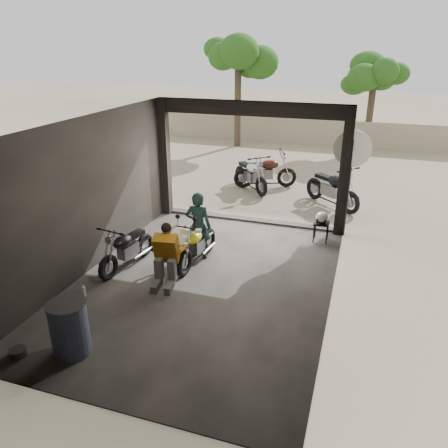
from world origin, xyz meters
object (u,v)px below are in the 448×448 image
Objects in this scene: main_bike at (197,241)px; outside_bike_b at (265,169)px; outside_bike_c at (333,186)px; rider at (198,226)px; outside_bike_a at (251,172)px; mechanic at (165,258)px; helmet at (322,217)px; left_bike at (126,246)px; stool at (321,225)px; oil_drum at (70,329)px; sign_post at (351,165)px.

outside_bike_b reaches higher than main_bike.
rider is (-2.52, -4.39, 0.14)m from outside_bike_c.
outside_bike_b is at bearing 4.81° from outside_bike_a.
rider is at bearing 73.62° from mechanic.
outside_bike_a reaches higher than helmet.
stool is (3.80, 2.64, -0.09)m from left_bike.
left_bike reaches higher than helmet.
stool is at bearing 44.01° from left_bike.
outside_bike_b is 0.98× the size of outside_bike_c.
rider is 3.78m from oil_drum.
left_bike is at bearing -174.49° from outside_bike_c.
outside_bike_a is at bearing 146.50° from sign_post.
mechanic is at bearing -147.76° from helmet.
oil_drum is (-0.68, -3.70, -0.33)m from rider.
outside_bike_a is 1.17× the size of rider.
sign_post is at bearing 58.47° from oil_drum.
outside_bike_a is at bearing 97.10° from main_bike.
sign_post reaches higher than outside_bike_c.
sign_post is at bearing 46.19° from left_bike.
mechanic reaches higher than oil_drum.
helmet is (2.27, -3.85, 0.02)m from outside_bike_b.
oil_drum is (-0.91, -9.26, -0.17)m from outside_bike_b.
mechanic reaches higher than outside_bike_a.
helmet is (-0.01, -0.01, 0.21)m from stool.
left_bike is at bearing -135.16° from sign_post.
outside_bike_b is (0.39, 0.44, 0.01)m from outside_bike_a.
left_bike is 0.83× the size of outside_bike_b.
helmet is 1.41m from sign_post.
outside_bike_b reaches higher than mechanic.
rider reaches higher than stool.
left_bike is 1.25× the size of mechanic.
outside_bike_a is 6.47m from mechanic.
sign_post is at bearing -161.41° from outside_bike_b.
outside_bike_b is at bearing 93.06° from main_bike.
rider is at bearing -134.48° from sign_post.
mechanic is (-0.24, -1.07, 0.08)m from main_bike.
oil_drum is (-0.52, -8.82, -0.16)m from outside_bike_a.
left_bike is 4.63m from stool.
main_bike is 5.34× the size of helmet.
outside_bike_c is at bearing 111.38° from sign_post.
sign_post is (2.95, 2.59, 1.28)m from main_bike.
stool is (2.51, 1.72, -0.34)m from rider.
mechanic reaches higher than left_bike.
outside_bike_a is at bearing 111.55° from helmet.
left_bike is 0.81× the size of outside_bike_c.
rider reaches higher than oil_drum.
mechanic is 2.43× the size of stool.
main_bike reaches higher than helmet.
outside_bike_c is at bearing 63.59° from left_bike.
outside_bike_b is at bearing 104.02° from outside_bike_c.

